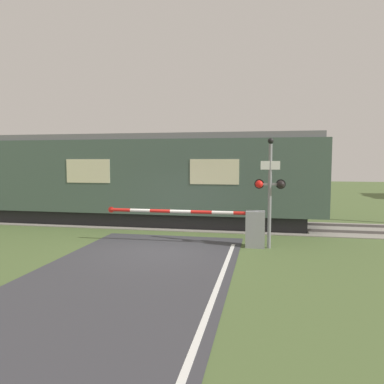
# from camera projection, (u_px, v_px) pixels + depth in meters

# --- Properties ---
(ground_plane) EXTENTS (80.00, 80.00, 0.00)m
(ground_plane) POSITION_uv_depth(u_px,v_px,m) (160.00, 249.00, 11.67)
(ground_plane) COLOR #4C6033
(track_bed) EXTENTS (36.00, 3.20, 0.13)m
(track_bed) POSITION_uv_depth(u_px,v_px,m) (189.00, 224.00, 16.03)
(track_bed) COLOR gray
(track_bed) RESTS_ON ground_plane
(train) EXTENTS (18.89, 2.74, 3.84)m
(train) POSITION_uv_depth(u_px,v_px,m) (102.00, 178.00, 16.61)
(train) COLOR black
(train) RESTS_ON ground_plane
(crossing_barrier) EXTENTS (5.27, 0.44, 1.18)m
(crossing_barrier) POSITION_uv_depth(u_px,v_px,m) (243.00, 226.00, 11.95)
(crossing_barrier) COLOR gray
(crossing_barrier) RESTS_ON ground_plane
(signal_post) EXTENTS (0.96, 0.26, 3.45)m
(signal_post) POSITION_uv_depth(u_px,v_px,m) (270.00, 186.00, 11.62)
(signal_post) COLOR gray
(signal_post) RESTS_ON ground_plane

